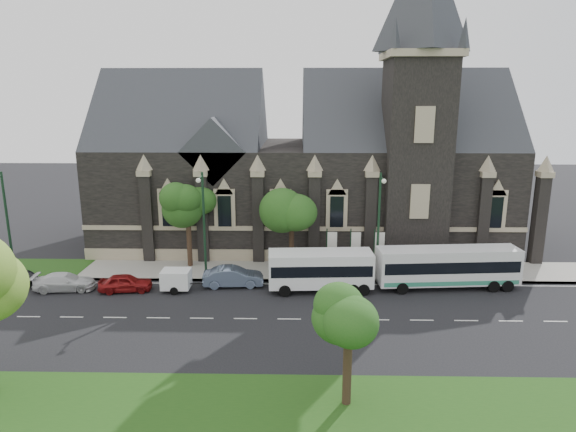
{
  "coord_description": "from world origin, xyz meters",
  "views": [
    {
      "loc": [
        3.56,
        -31.52,
        14.84
      ],
      "look_at": [
        2.79,
        6.0,
        5.79
      ],
      "focal_mm": 31.22,
      "sensor_mm": 36.0,
      "label": 1
    }
  ],
  "objects_px": {
    "banner_flag_right": "(378,247)",
    "tour_coach": "(448,266)",
    "tree_walk_right": "(294,203)",
    "tree_walk_left": "(190,203)",
    "street_lamp_far": "(6,220)",
    "car_far_white": "(65,282)",
    "street_lamp_near": "(379,222)",
    "box_trailer": "(176,279)",
    "banner_flag_center": "(354,247)",
    "banner_flag_left": "(330,247)",
    "shuttle_bus": "(321,268)",
    "sedan": "(233,277)",
    "tree_park_east": "(352,315)",
    "car_far_red": "(126,283)",
    "car_far_black": "(0,277)",
    "street_lamp_mid": "(203,221)"
  },
  "relations": [
    {
      "from": "tree_walk_right",
      "to": "tree_walk_left",
      "type": "distance_m",
      "value": 9.01
    },
    {
      "from": "banner_flag_right",
      "to": "shuttle_bus",
      "type": "bearing_deg",
      "value": -143.57
    },
    {
      "from": "banner_flag_left",
      "to": "box_trailer",
      "type": "xyz_separation_m",
      "value": [
        -12.18,
        -4.07,
        -1.43
      ]
    },
    {
      "from": "shuttle_bus",
      "to": "banner_flag_right",
      "type": "bearing_deg",
      "value": 33.16
    },
    {
      "from": "shuttle_bus",
      "to": "car_far_white",
      "type": "bearing_deg",
      "value": 178.01
    },
    {
      "from": "banner_flag_center",
      "to": "car_far_red",
      "type": "xyz_separation_m",
      "value": [
        -18.11,
        -4.24,
        -1.7
      ]
    },
    {
      "from": "banner_flag_center",
      "to": "car_far_white",
      "type": "relative_size",
      "value": 0.86
    },
    {
      "from": "shuttle_bus",
      "to": "tree_walk_left",
      "type": "bearing_deg",
      "value": 151.04
    },
    {
      "from": "street_lamp_far",
      "to": "car_far_white",
      "type": "distance_m",
      "value": 7.28
    },
    {
      "from": "banner_flag_center",
      "to": "banner_flag_right",
      "type": "relative_size",
      "value": 1.0
    },
    {
      "from": "tree_walk_right",
      "to": "banner_flag_center",
      "type": "relative_size",
      "value": 1.95
    },
    {
      "from": "tour_coach",
      "to": "sedan",
      "type": "xyz_separation_m",
      "value": [
        -16.97,
        -0.07,
        -0.97
      ]
    },
    {
      "from": "tree_walk_left",
      "to": "banner_flag_left",
      "type": "xyz_separation_m",
      "value": [
        12.08,
        -1.7,
        -3.35
      ]
    },
    {
      "from": "banner_flag_left",
      "to": "shuttle_bus",
      "type": "xyz_separation_m",
      "value": [
        -0.95,
        -3.65,
        -0.6
      ]
    },
    {
      "from": "banner_flag_center",
      "to": "street_lamp_near",
      "type": "bearing_deg",
      "value": -48.07
    },
    {
      "from": "tree_walk_left",
      "to": "tour_coach",
      "type": "relative_size",
      "value": 0.68
    },
    {
      "from": "street_lamp_far",
      "to": "box_trailer",
      "type": "relative_size",
      "value": 2.85
    },
    {
      "from": "shuttle_bus",
      "to": "car_far_red",
      "type": "bearing_deg",
      "value": 178.93
    },
    {
      "from": "tree_park_east",
      "to": "street_lamp_mid",
      "type": "distance_m",
      "value": 19.32
    },
    {
      "from": "banner_flag_left",
      "to": "tour_coach",
      "type": "distance_m",
      "value": 9.57
    },
    {
      "from": "tree_walk_left",
      "to": "shuttle_bus",
      "type": "height_order",
      "value": "tree_walk_left"
    },
    {
      "from": "car_far_red",
      "to": "car_far_black",
      "type": "xyz_separation_m",
      "value": [
        -10.41,
        0.85,
        0.08
      ]
    },
    {
      "from": "banner_flag_right",
      "to": "banner_flag_left",
      "type": "bearing_deg",
      "value": 180.0
    },
    {
      "from": "box_trailer",
      "to": "car_far_white",
      "type": "distance_m",
      "value": 8.77
    },
    {
      "from": "banner_flag_right",
      "to": "tour_coach",
      "type": "xyz_separation_m",
      "value": [
        5.09,
        -2.93,
        -0.62
      ]
    },
    {
      "from": "tree_walk_right",
      "to": "sedan",
      "type": "distance_m",
      "value": 8.4
    },
    {
      "from": "banner_flag_right",
      "to": "car_far_red",
      "type": "relative_size",
      "value": 0.99
    },
    {
      "from": "shuttle_bus",
      "to": "box_trailer",
      "type": "distance_m",
      "value": 11.27
    },
    {
      "from": "street_lamp_far",
      "to": "sedan",
      "type": "height_order",
      "value": "street_lamp_far"
    },
    {
      "from": "tree_walk_right",
      "to": "box_trailer",
      "type": "distance_m",
      "value": 11.83
    },
    {
      "from": "tour_coach",
      "to": "car_far_red",
      "type": "distance_m",
      "value": 25.26
    },
    {
      "from": "shuttle_bus",
      "to": "sedan",
      "type": "relative_size",
      "value": 1.7
    },
    {
      "from": "tree_walk_right",
      "to": "banner_flag_right",
      "type": "xyz_separation_m",
      "value": [
        7.08,
        -1.71,
        -3.43
      ]
    },
    {
      "from": "street_lamp_near",
      "to": "tree_walk_left",
      "type": "bearing_deg",
      "value": 167.13
    },
    {
      "from": "tree_walk_right",
      "to": "street_lamp_near",
      "type": "xyz_separation_m",
      "value": [
        6.79,
        -3.62,
        -0.71
      ]
    },
    {
      "from": "car_far_white",
      "to": "banner_flag_left",
      "type": "bearing_deg",
      "value": -85.31
    },
    {
      "from": "tour_coach",
      "to": "tree_park_east",
      "type": "bearing_deg",
      "value": -125.5
    },
    {
      "from": "shuttle_bus",
      "to": "car_far_red",
      "type": "relative_size",
      "value": 2.03
    },
    {
      "from": "banner_flag_left",
      "to": "banner_flag_center",
      "type": "bearing_deg",
      "value": 0.0
    },
    {
      "from": "street_lamp_far",
      "to": "box_trailer",
      "type": "height_order",
      "value": "street_lamp_far"
    },
    {
      "from": "tree_park_east",
      "to": "street_lamp_near",
      "type": "xyz_separation_m",
      "value": [
        3.82,
        16.42,
        0.49
      ]
    },
    {
      "from": "banner_flag_center",
      "to": "shuttle_bus",
      "type": "xyz_separation_m",
      "value": [
        -2.95,
        -3.65,
        -0.6
      ]
    },
    {
      "from": "street_lamp_mid",
      "to": "banner_flag_left",
      "type": "height_order",
      "value": "street_lamp_mid"
    },
    {
      "from": "tree_walk_left",
      "to": "street_lamp_far",
      "type": "distance_m",
      "value": 14.67
    },
    {
      "from": "street_lamp_near",
      "to": "box_trailer",
      "type": "height_order",
      "value": "street_lamp_near"
    },
    {
      "from": "street_lamp_near",
      "to": "car_far_red",
      "type": "xyz_separation_m",
      "value": [
        -19.83,
        -2.33,
        -4.43
      ]
    },
    {
      "from": "tree_walk_right",
      "to": "banner_flag_left",
      "type": "distance_m",
      "value": 4.92
    },
    {
      "from": "tree_walk_left",
      "to": "car_far_white",
      "type": "xyz_separation_m",
      "value": [
        -8.86,
        -5.8,
        -5.06
      ]
    },
    {
      "from": "street_lamp_mid",
      "to": "car_far_black",
      "type": "height_order",
      "value": "street_lamp_mid"
    },
    {
      "from": "box_trailer",
      "to": "car_far_black",
      "type": "xyz_separation_m",
      "value": [
        -14.34,
        0.69,
        -0.19
      ]
    }
  ]
}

